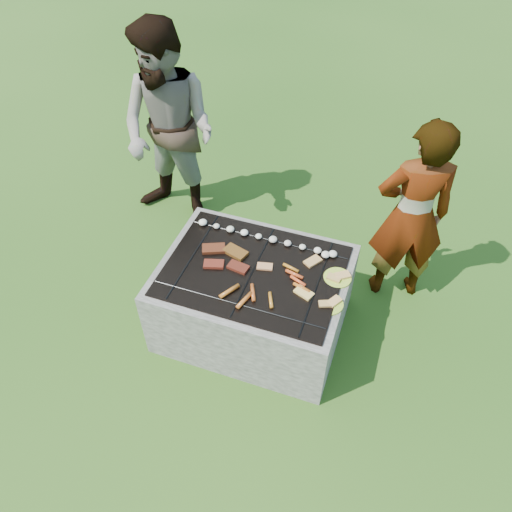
{
  "coord_description": "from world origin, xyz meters",
  "views": [
    {
      "loc": [
        0.8,
        -2.2,
        3.12
      ],
      "look_at": [
        0.0,
        0.05,
        0.7
      ],
      "focal_mm": 35.0,
      "sensor_mm": 36.0,
      "label": 1
    }
  ],
  "objects": [
    {
      "name": "sausages",
      "position": [
        0.14,
        -0.14,
        0.62
      ],
      "size": [
        0.56,
        0.49,
        0.03
      ],
      "color": "orange",
      "rests_on": "fire_pit"
    },
    {
      "name": "fire_pit",
      "position": [
        0.0,
        0.0,
        0.28
      ],
      "size": [
        1.3,
        1.0,
        0.62
      ],
      "color": "gray",
      "rests_on": "ground"
    },
    {
      "name": "lawn",
      "position": [
        0.0,
        0.0,
        0.0
      ],
      "size": [
        60.0,
        60.0,
        0.0
      ],
      "primitive_type": "plane",
      "color": "#1F4711",
      "rests_on": "ground"
    },
    {
      "name": "plate_near",
      "position": [
        0.56,
        -0.11,
        0.61
      ],
      "size": [
        0.25,
        0.25,
        0.03
      ],
      "color": "#FCEC3C",
      "rests_on": "fire_pit"
    },
    {
      "name": "cook",
      "position": [
        0.94,
        0.74,
        0.77
      ],
      "size": [
        0.66,
        0.54,
        1.55
      ],
      "primitive_type": "imported",
      "rotation": [
        0.0,
        0.0,
        3.48
      ],
      "color": "gray",
      "rests_on": "ground"
    },
    {
      "name": "plate_far",
      "position": [
        0.56,
        0.13,
        0.61
      ],
      "size": [
        0.2,
        0.2,
        0.03
      ],
      "color": "yellow",
      "rests_on": "fire_pit"
    },
    {
      "name": "bread_on_grate",
      "position": [
        0.3,
        0.05,
        0.62
      ],
      "size": [
        0.45,
        0.43,
        0.02
      ],
      "color": "tan",
      "rests_on": "fire_pit"
    },
    {
      "name": "mushrooms",
      "position": [
        0.02,
        0.31,
        0.63
      ],
      "size": [
        1.06,
        0.09,
        0.04
      ],
      "color": "white",
      "rests_on": "fire_pit"
    },
    {
      "name": "bystander",
      "position": [
        -1.1,
        0.99,
        0.9
      ],
      "size": [
        0.98,
        0.82,
        1.8
      ],
      "primitive_type": "imported",
      "rotation": [
        0.0,
        0.0,
        -0.17
      ],
      "color": "#A19186",
      "rests_on": "ground"
    },
    {
      "name": "pork_slabs",
      "position": [
        -0.23,
        0.05,
        0.62
      ],
      "size": [
        0.4,
        0.29,
        0.02
      ],
      "color": "maroon",
      "rests_on": "fire_pit"
    }
  ]
}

